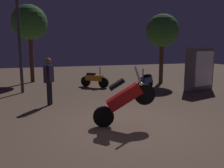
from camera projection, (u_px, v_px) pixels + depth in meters
ground_plane at (128, 125)px, 6.20m from camera, size 40.00×40.00×0.00m
motorcycle_red_foreground at (124, 99)px, 5.99m from camera, size 1.64×0.52×1.63m
motorcycle_blue_parked_left at (146, 82)px, 11.17m from camera, size 1.35×1.12×1.11m
motorcycle_orange_parked_right at (94, 79)px, 12.01m from camera, size 1.25×1.24×1.11m
person_rider_beside at (49, 77)px, 8.20m from camera, size 0.40×0.63×1.73m
streetlamp_near at (19, 28)px, 10.17m from camera, size 0.36×0.36×4.62m
tree_left_bg at (30, 23)px, 13.35m from camera, size 2.06×2.06×4.60m
tree_center_bg at (162, 31)px, 13.10m from camera, size 1.89×1.89×4.02m
kiosk_billboard at (200, 69)px, 11.07m from camera, size 1.67×0.90×2.10m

